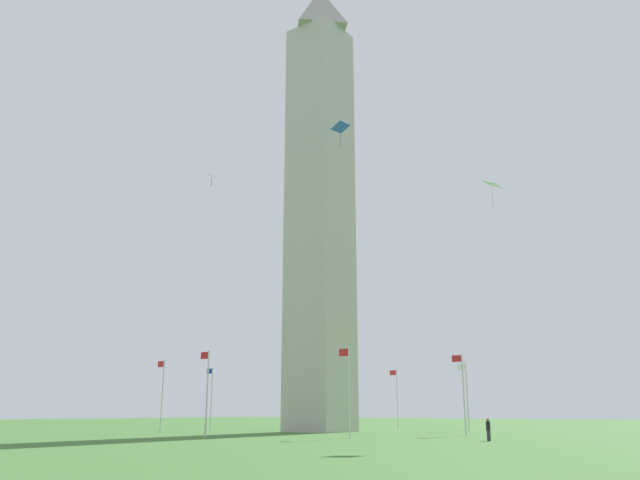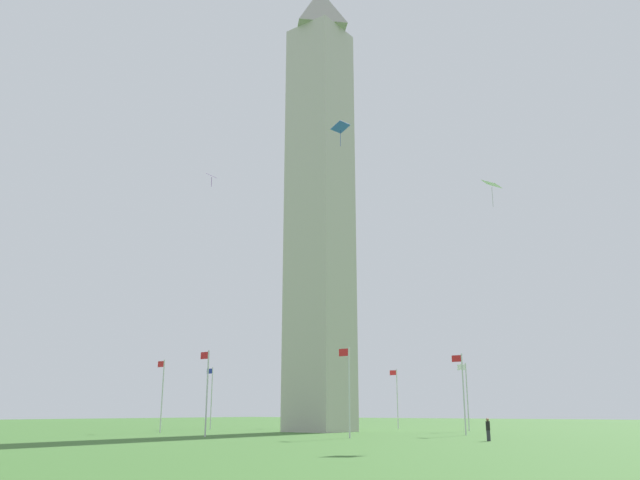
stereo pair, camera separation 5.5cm
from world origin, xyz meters
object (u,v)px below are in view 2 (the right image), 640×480
at_px(flagpole_n, 211,395).
at_px(kite_white_diamond, 492,185).
at_px(kite_blue_diamond, 340,128).
at_px(flagpole_se, 349,387).
at_px(flagpole_sw, 467,393).
at_px(flagpole_s, 463,390).
at_px(flagpole_ne, 162,392).
at_px(flagpole_nw, 301,396).
at_px(flagpole_e, 207,388).
at_px(person_black_shirt, 488,430).
at_px(flagpole_w, 397,396).
at_px(kite_purple_diamond, 212,176).
at_px(obelisk_monument, 320,190).

height_order(flagpole_n, kite_white_diamond, kite_white_diamond).
bearing_deg(kite_blue_diamond, flagpole_n, -24.39).
height_order(flagpole_se, flagpole_sw, same).
distance_m(flagpole_s, kite_blue_diamond, 27.90).
bearing_deg(kite_white_diamond, flagpole_sw, -56.83).
bearing_deg(flagpole_ne, flagpole_sw, -135.00).
bearing_deg(flagpole_nw, flagpole_e, 112.50).
xyz_separation_m(flagpole_e, kite_white_diamond, (-23.68, -12.11, 18.21)).
distance_m(flagpole_n, flagpole_nw, 13.27).
bearing_deg(person_black_shirt, kite_white_diamond, -46.90).
height_order(flagpole_n, person_black_shirt, flagpole_n).
distance_m(kite_blue_diamond, kite_white_diamond, 15.04).
height_order(flagpole_ne, flagpole_w, same).
bearing_deg(flagpole_sw, flagpole_se, 90.00).
distance_m(flagpole_ne, kite_purple_diamond, 24.10).
height_order(flagpole_se, kite_white_diamond, kite_white_diamond).
relative_size(kite_purple_diamond, kite_white_diamond, 0.55).
height_order(person_black_shirt, kite_blue_diamond, kite_blue_diamond).
xyz_separation_m(kite_purple_diamond, kite_blue_diamond, (-15.03, -2.05, 2.14)).
relative_size(flagpole_e, flagpole_nw, 1.00).
bearing_deg(flagpole_n, flagpole_e, 135.00).
bearing_deg(kite_blue_diamond, flagpole_e, 16.85).
xyz_separation_m(obelisk_monument, person_black_shirt, (-23.85, 10.37, -27.55)).
relative_size(flagpole_e, flagpole_se, 1.00).
distance_m(flagpole_w, person_black_shirt, 36.75).
height_order(flagpole_w, flagpole_nw, same).
height_order(kite_purple_diamond, kite_blue_diamond, kite_blue_diamond).
height_order(flagpole_se, flagpole_s, same).
xyz_separation_m(flagpole_s, person_black_shirt, (-6.58, 10.37, -3.38)).
relative_size(kite_purple_diamond, kite_blue_diamond, 0.64).
xyz_separation_m(flagpole_s, flagpole_w, (17.33, -17.33, 0.00)).
distance_m(flagpole_n, flagpole_s, 34.67).
relative_size(flagpole_se, flagpole_w, 1.00).
distance_m(kite_purple_diamond, kite_white_diamond, 28.39).
distance_m(obelisk_monument, flagpole_ne, 29.77).
distance_m(obelisk_monument, flagpole_w, 29.74).
relative_size(flagpole_sw, kite_white_diamond, 2.99).
bearing_deg(flagpole_n, kite_blue_diamond, 155.61).
xyz_separation_m(obelisk_monument, kite_white_diamond, (-23.62, 5.22, -5.96)).
height_order(flagpole_s, flagpole_w, same).
relative_size(obelisk_monument, flagpole_w, 7.39).
bearing_deg(flagpole_e, kite_blue_diamond, -163.15).
bearing_deg(kite_blue_diamond, flagpole_sw, -89.40).
xyz_separation_m(flagpole_ne, flagpole_nw, (-0.00, -24.51, 0.00)).
xyz_separation_m(flagpole_ne, kite_purple_diamond, (-9.75, 3.33, 21.78)).
bearing_deg(flagpole_nw, flagpole_se, 135.00).
height_order(flagpole_ne, flagpole_s, same).
height_order(flagpole_s, kite_purple_diamond, kite_purple_diamond).
relative_size(flagpole_s, flagpole_sw, 1.00).
distance_m(flagpole_n, flagpole_se, 32.03).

